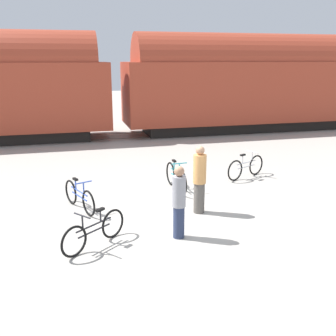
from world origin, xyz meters
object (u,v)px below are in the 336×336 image
(bicycle_teal, at_px, (176,177))
(bicycle_blue, at_px, (79,197))
(bicycle_black, at_px, (94,231))
(person_in_tan, at_px, (199,180))
(person_in_grey, at_px, (179,202))
(bicycle_silver, at_px, (246,167))
(freight_train, at_px, (117,83))

(bicycle_teal, height_order, bicycle_blue, bicycle_teal)
(bicycle_blue, bearing_deg, bicycle_black, -84.31)
(bicycle_blue, distance_m, person_in_tan, 3.13)
(bicycle_black, xyz_separation_m, person_in_grey, (1.82, -0.01, 0.48))
(bicycle_silver, relative_size, person_in_tan, 0.92)
(bicycle_teal, xyz_separation_m, person_in_tan, (0.08, -1.89, 0.50))
(freight_train, height_order, bicycle_silver, freight_train)
(person_in_tan, bearing_deg, bicycle_teal, -85.99)
(bicycle_black, relative_size, person_in_grey, 0.85)
(bicycle_silver, bearing_deg, bicycle_blue, -164.11)
(bicycle_teal, bearing_deg, bicycle_blue, -161.88)
(bicycle_silver, xyz_separation_m, person_in_tan, (-2.47, -2.49, 0.51))
(freight_train, distance_m, bicycle_black, 12.39)
(bicycle_blue, xyz_separation_m, person_in_tan, (2.94, -0.95, 0.52))
(freight_train, height_order, bicycle_teal, freight_train)
(bicycle_silver, relative_size, bicycle_black, 1.16)
(freight_train, relative_size, bicycle_blue, 16.66)
(bicycle_black, bearing_deg, person_in_grey, -0.21)
(bicycle_teal, height_order, bicycle_black, bicycle_teal)
(freight_train, distance_m, bicycle_silver, 9.11)
(bicycle_blue, height_order, person_in_grey, person_in_grey)
(bicycle_black, bearing_deg, bicycle_teal, 50.06)
(bicycle_silver, distance_m, bicycle_black, 6.40)
(person_in_tan, bearing_deg, bicycle_black, 26.47)
(bicycle_teal, height_order, person_in_grey, person_in_grey)
(person_in_tan, bearing_deg, bicycle_silver, -133.16)
(bicycle_silver, distance_m, person_in_grey, 5.07)
(bicycle_black, bearing_deg, person_in_tan, 24.91)
(bicycle_teal, xyz_separation_m, bicycle_black, (-2.64, -3.15, -0.03))
(bicycle_teal, xyz_separation_m, person_in_grey, (-0.82, -3.16, 0.45))
(bicycle_black, bearing_deg, bicycle_blue, 95.69)
(bicycle_teal, relative_size, bicycle_black, 1.24)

